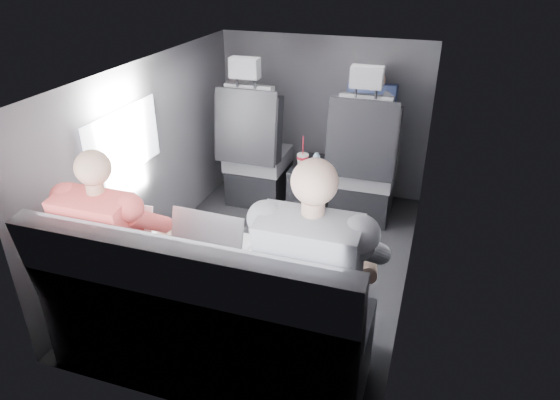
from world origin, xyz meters
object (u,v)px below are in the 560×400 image
(front_seat_right, at_px, (363,172))
(soda_cup, at_px, (303,161))
(laptop_white, at_px, (137,227))
(laptop_black, at_px, (336,260))
(rear_bench, at_px, (205,325))
(center_console, at_px, (308,185))
(water_bottle, at_px, (316,164))
(passenger_rear_right, at_px, (317,279))
(passenger_rear_left, at_px, (122,247))
(laptop_silver, at_px, (216,242))
(front_seat_left, at_px, (256,159))
(passenger_front_right, at_px, (370,121))

(front_seat_right, xyz_separation_m, soda_cup, (-0.47, -0.09, 0.07))
(laptop_white, distance_m, laptop_black, 1.10)
(front_seat_right, relative_size, rear_bench, 0.79)
(center_console, height_order, water_bottle, water_bottle)
(laptop_black, relative_size, passenger_rear_right, 0.29)
(laptop_white, height_order, laptop_black, laptop_black)
(rear_bench, distance_m, water_bottle, 1.80)
(passenger_rear_left, bearing_deg, center_console, 74.91)
(water_bottle, distance_m, passenger_rear_right, 1.76)
(soda_cup, bearing_deg, laptop_white, -107.58)
(laptop_white, height_order, laptop_silver, laptop_silver)
(front_seat_right, bearing_deg, laptop_silver, -106.40)
(rear_bench, height_order, laptop_white, rear_bench)
(front_seat_left, xyz_separation_m, front_seat_right, (0.90, 0.00, 0.00))
(water_bottle, relative_size, passenger_rear_right, 0.13)
(passenger_front_right, bearing_deg, center_console, -153.47)
(passenger_front_right, bearing_deg, front_seat_left, -163.78)
(front_seat_left, distance_m, laptop_silver, 1.72)
(center_console, height_order, soda_cup, soda_cup)
(laptop_white, relative_size, laptop_black, 0.88)
(passenger_rear_left, bearing_deg, water_bottle, 70.55)
(passenger_rear_right, bearing_deg, laptop_white, 171.01)
(front_seat_right, distance_m, center_console, 0.49)
(soda_cup, relative_size, water_bottle, 1.71)
(passenger_front_right, bearing_deg, laptop_silver, -103.90)
(soda_cup, bearing_deg, center_console, 82.08)
(passenger_front_right, bearing_deg, laptop_white, -116.50)
(center_console, xyz_separation_m, laptop_white, (-0.51, -1.68, 0.43))
(front_seat_left, relative_size, laptop_white, 3.92)
(front_seat_right, xyz_separation_m, center_console, (-0.45, 0.04, -0.20))
(laptop_silver, bearing_deg, front_seat_left, 104.15)
(front_seat_right, xyz_separation_m, laptop_black, (0.14, -1.61, 0.23))
(passenger_rear_left, bearing_deg, laptop_silver, 18.96)
(center_console, bearing_deg, laptop_black, -70.48)
(front_seat_left, xyz_separation_m, laptop_black, (1.04, -1.61, 0.23))
(soda_cup, height_order, laptop_silver, laptop_silver)
(front_seat_left, relative_size, passenger_front_right, 1.76)
(center_console, distance_m, water_bottle, 0.33)
(laptop_white, relative_size, laptop_silver, 0.82)
(rear_bench, bearing_deg, laptop_white, 152.99)
(front_seat_right, xyz_separation_m, passenger_rear_right, (0.09, -1.81, 0.25))
(laptop_silver, relative_size, laptop_black, 1.07)
(water_bottle, relative_size, passenger_front_right, 0.23)
(laptop_white, bearing_deg, passenger_front_right, 63.50)
(laptop_silver, xyz_separation_m, laptop_black, (0.62, 0.04, -0.00))
(front_seat_left, bearing_deg, front_seat_right, 0.00)
(water_bottle, height_order, passenger_rear_right, passenger_rear_right)
(front_seat_right, xyz_separation_m, rear_bench, (-0.45, -1.90, -0.09))
(rear_bench, height_order, passenger_rear_right, passenger_rear_right)
(soda_cup, relative_size, laptop_silver, 0.71)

